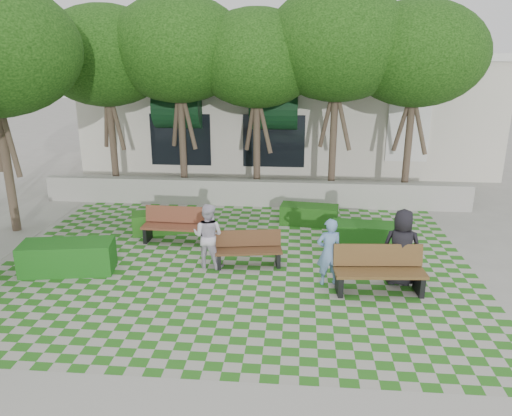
# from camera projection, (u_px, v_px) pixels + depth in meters

# --- Properties ---
(ground) EXTENTS (90.00, 90.00, 0.00)m
(ground) POSITION_uv_depth(u_px,v_px,m) (230.00, 282.00, 11.88)
(ground) COLOR gray
(ground) RESTS_ON ground
(lawn) EXTENTS (12.00, 12.00, 0.00)m
(lawn) POSITION_uv_depth(u_px,v_px,m) (235.00, 265.00, 12.83)
(lawn) COLOR #2B721E
(lawn) RESTS_ON ground
(retaining_wall) EXTENTS (15.00, 0.36, 0.90)m
(retaining_wall) POSITION_uv_depth(u_px,v_px,m) (253.00, 193.00, 17.63)
(retaining_wall) COLOR #9E9B93
(retaining_wall) RESTS_ON ground
(bench_east) EXTENTS (2.08, 0.83, 1.07)m
(bench_east) POSITION_uv_depth(u_px,v_px,m) (379.00, 271.00, 11.29)
(bench_east) COLOR brown
(bench_east) RESTS_ON ground
(bench_mid) EXTENTS (1.76, 0.82, 0.89)m
(bench_mid) POSITION_uv_depth(u_px,v_px,m) (248.00, 250.00, 12.71)
(bench_mid) COLOR #4F301B
(bench_mid) RESTS_ON ground
(bench_west) EXTENTS (1.92, 0.71, 1.00)m
(bench_west) POSITION_uv_depth(u_px,v_px,m) (176.00, 226.00, 14.27)
(bench_west) COLOR brown
(bench_west) RESTS_ON ground
(hedge_east) EXTENTS (1.99, 0.96, 0.67)m
(hedge_east) POSITION_uv_depth(u_px,v_px,m) (367.00, 235.00, 13.94)
(hedge_east) COLOR #164813
(hedge_east) RESTS_ON ground
(hedge_midright) EXTENTS (1.86, 0.94, 0.62)m
(hedge_midright) POSITION_uv_depth(u_px,v_px,m) (309.00, 215.00, 15.74)
(hedge_midright) COLOR #194913
(hedge_midright) RESTS_ON ground
(hedge_midleft) EXTENTS (1.94, 1.24, 0.63)m
(hedge_midleft) POSITION_uv_depth(u_px,v_px,m) (163.00, 222.00, 15.08)
(hedge_midleft) COLOR #1E5216
(hedge_midleft) RESTS_ON ground
(hedge_west) EXTENTS (2.33, 1.25, 0.78)m
(hedge_west) POSITION_uv_depth(u_px,v_px,m) (68.00, 257.00, 12.35)
(hedge_west) COLOR #165316
(hedge_west) RESTS_ON ground
(person_blue) EXTENTS (0.67, 0.51, 1.63)m
(person_blue) POSITION_uv_depth(u_px,v_px,m) (329.00, 252.00, 11.56)
(person_blue) COLOR #698EC1
(person_blue) RESTS_ON ground
(person_dark) EXTENTS (0.96, 0.68, 1.83)m
(person_dark) POSITION_uv_depth(u_px,v_px,m) (401.00, 248.00, 11.56)
(person_dark) COLOR black
(person_dark) RESTS_ON ground
(person_white) EXTENTS (0.94, 0.80, 1.67)m
(person_white) POSITION_uv_depth(u_px,v_px,m) (208.00, 236.00, 12.53)
(person_white) COLOR silver
(person_white) RESTS_ON ground
(tree_row) EXTENTS (17.70, 13.40, 7.41)m
(tree_row) POSITION_uv_depth(u_px,v_px,m) (195.00, 53.00, 16.11)
(tree_row) COLOR #47382B
(tree_row) RESTS_ON ground
(building) EXTENTS (18.00, 8.92, 5.15)m
(building) POSITION_uv_depth(u_px,v_px,m) (287.00, 109.00, 24.40)
(building) COLOR beige
(building) RESTS_ON ground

